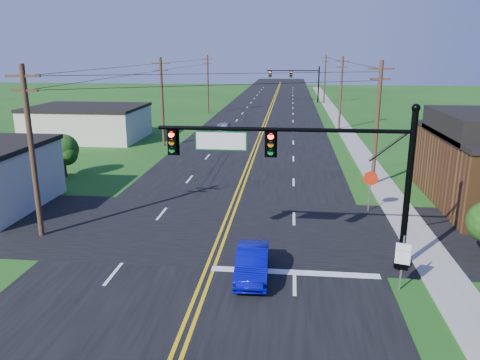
# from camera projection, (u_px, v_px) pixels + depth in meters

# --- Properties ---
(road_main) EXTENTS (16.00, 220.00, 0.04)m
(road_main) POSITION_uv_depth(u_px,v_px,m) (263.00, 125.00, 62.49)
(road_main) COLOR black
(road_main) RESTS_ON ground
(road_cross) EXTENTS (70.00, 10.00, 0.04)m
(road_cross) POSITION_uv_depth(u_px,v_px,m) (222.00, 229.00, 26.07)
(road_cross) COLOR black
(road_cross) RESTS_ON ground
(sidewalk) EXTENTS (2.00, 160.00, 0.08)m
(sidewalk) POSITION_uv_depth(u_px,v_px,m) (352.00, 140.00, 51.81)
(sidewalk) COLOR gray
(sidewalk) RESTS_ON ground
(signal_mast_main) EXTENTS (11.30, 0.60, 7.48)m
(signal_mast_main) POSITION_uv_depth(u_px,v_px,m) (305.00, 165.00, 20.53)
(signal_mast_main) COLOR black
(signal_mast_main) RESTS_ON ground
(signal_mast_far) EXTENTS (10.98, 0.60, 7.48)m
(signal_mast_far) POSITION_uv_depth(u_px,v_px,m) (296.00, 78.00, 89.58)
(signal_mast_far) COLOR black
(signal_mast_far) RESTS_ON ground
(cream_bldg_far) EXTENTS (12.20, 9.20, 3.70)m
(cream_bldg_far) POSITION_uv_depth(u_px,v_px,m) (88.00, 122.00, 52.47)
(cream_bldg_far) COLOR beige
(cream_bldg_far) RESTS_ON ground
(utility_pole_left_a) EXTENTS (1.80, 0.28, 9.00)m
(utility_pole_left_a) POSITION_uv_depth(u_px,v_px,m) (32.00, 150.00, 23.89)
(utility_pole_left_a) COLOR #3D2D1C
(utility_pole_left_a) RESTS_ON ground
(utility_pole_left_b) EXTENTS (1.80, 0.28, 9.00)m
(utility_pole_left_b) POSITION_uv_depth(u_px,v_px,m) (162.00, 100.00, 47.85)
(utility_pole_left_b) COLOR #3D2D1C
(utility_pole_left_b) RESTS_ON ground
(utility_pole_left_c) EXTENTS (1.80, 0.28, 9.00)m
(utility_pole_left_c) POSITION_uv_depth(u_px,v_px,m) (208.00, 83.00, 73.73)
(utility_pole_left_c) COLOR #3D2D1C
(utility_pole_left_c) RESTS_ON ground
(utility_pole_right_a) EXTENTS (1.80, 0.28, 9.00)m
(utility_pole_right_a) POSITION_uv_depth(u_px,v_px,m) (377.00, 122.00, 33.39)
(utility_pole_right_a) COLOR #3D2D1C
(utility_pole_right_a) RESTS_ON ground
(utility_pole_right_b) EXTENTS (1.80, 0.28, 9.00)m
(utility_pole_right_b) POSITION_uv_depth(u_px,v_px,m) (341.00, 92.00, 58.31)
(utility_pole_right_b) COLOR #3D2D1C
(utility_pole_right_b) RESTS_ON ground
(utility_pole_right_c) EXTENTS (1.80, 0.28, 9.00)m
(utility_pole_right_c) POSITION_uv_depth(u_px,v_px,m) (325.00, 78.00, 87.06)
(utility_pole_right_c) COLOR #3D2D1C
(utility_pole_right_c) RESTS_ON ground
(tree_right_back) EXTENTS (3.00, 3.00, 4.10)m
(tree_right_back) POSITION_uv_depth(u_px,v_px,m) (446.00, 142.00, 37.15)
(tree_right_back) COLOR #3D2D1C
(tree_right_back) RESTS_ON ground
(tree_left) EXTENTS (2.40, 2.40, 3.37)m
(tree_left) POSITION_uv_depth(u_px,v_px,m) (63.00, 149.00, 36.54)
(tree_left) COLOR #3D2D1C
(tree_left) RESTS_ON ground
(blue_car) EXTENTS (1.52, 4.01, 1.31)m
(blue_car) POSITION_uv_depth(u_px,v_px,m) (252.00, 263.00, 20.35)
(blue_car) COLOR #07099A
(blue_car) RESTS_ON ground
(distant_car) EXTENTS (2.09, 4.36, 1.44)m
(distant_car) POSITION_uv_depth(u_px,v_px,m) (224.00, 128.00, 55.76)
(distant_car) COLOR silver
(distant_car) RESTS_ON ground
(route_sign) EXTENTS (0.59, 0.20, 2.40)m
(route_sign) POSITION_uv_depth(u_px,v_px,m) (402.00, 259.00, 19.06)
(route_sign) COLOR slate
(route_sign) RESTS_ON ground
(stop_sign) EXTENTS (0.90, 0.26, 2.58)m
(stop_sign) POSITION_uv_depth(u_px,v_px,m) (370.00, 183.00, 28.43)
(stop_sign) COLOR slate
(stop_sign) RESTS_ON ground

